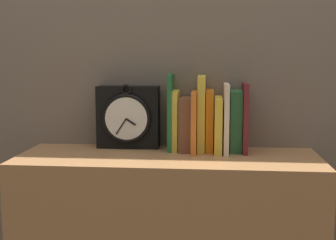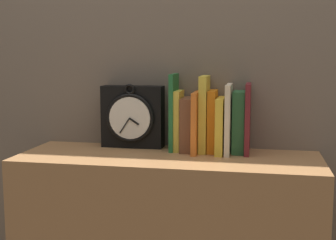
% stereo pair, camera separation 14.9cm
% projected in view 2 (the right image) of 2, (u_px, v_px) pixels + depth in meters
% --- Properties ---
extents(wall_back, '(6.00, 0.05, 2.60)m').
position_uv_depth(wall_back, '(179.00, 15.00, 1.63)').
color(wall_back, '#756656').
rests_on(wall_back, ground_plane).
extents(clock, '(0.22, 0.08, 0.22)m').
position_uv_depth(clock, '(132.00, 117.00, 1.64)').
color(clock, black).
rests_on(clock, bookshelf).
extents(book_slot0_green, '(0.01, 0.12, 0.26)m').
position_uv_depth(book_slot0_green, '(173.00, 112.00, 1.59)').
color(book_slot0_green, '#226735').
rests_on(book_slot0_green, bookshelf).
extents(book_slot1_yellow, '(0.02, 0.11, 0.20)m').
position_uv_depth(book_slot1_yellow, '(178.00, 120.00, 1.59)').
color(book_slot1_yellow, yellow).
rests_on(book_slot1_yellow, bookshelf).
extents(book_slot2_brown, '(0.04, 0.12, 0.18)m').
position_uv_depth(book_slot2_brown, '(188.00, 124.00, 1.58)').
color(book_slot2_brown, brown).
rests_on(book_slot2_brown, bookshelf).
extents(book_slot3_orange, '(0.02, 0.16, 0.20)m').
position_uv_depth(book_slot3_orange, '(197.00, 122.00, 1.55)').
color(book_slot3_orange, orange).
rests_on(book_slot3_orange, bookshelf).
extents(book_slot4_yellow, '(0.03, 0.12, 0.25)m').
position_uv_depth(book_slot4_yellow, '(204.00, 114.00, 1.56)').
color(book_slot4_yellow, gold).
rests_on(book_slot4_yellow, bookshelf).
extents(book_slot5_orange, '(0.03, 0.12, 0.21)m').
position_uv_depth(book_slot5_orange, '(212.00, 121.00, 1.56)').
color(book_slot5_orange, orange).
rests_on(book_slot5_orange, bookshelf).
extents(book_slot6_yellow, '(0.03, 0.15, 0.18)m').
position_uv_depth(book_slot6_yellow, '(221.00, 125.00, 1.54)').
color(book_slot6_yellow, gold).
rests_on(book_slot6_yellow, bookshelf).
extents(book_slot7_cream, '(0.02, 0.15, 0.23)m').
position_uv_depth(book_slot7_cream, '(229.00, 119.00, 1.53)').
color(book_slot7_cream, beige).
rests_on(book_slot7_cream, bookshelf).
extents(book_slot8_green, '(0.04, 0.11, 0.20)m').
position_uv_depth(book_slot8_green, '(239.00, 122.00, 1.55)').
color(book_slot8_green, '#2B6035').
rests_on(book_slot8_green, bookshelf).
extents(book_slot9_maroon, '(0.02, 0.13, 0.23)m').
position_uv_depth(book_slot9_maroon, '(248.00, 119.00, 1.53)').
color(book_slot9_maroon, maroon).
rests_on(book_slot9_maroon, bookshelf).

